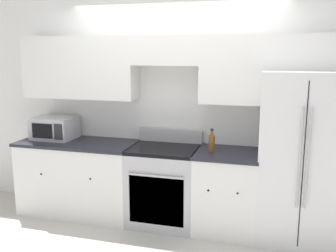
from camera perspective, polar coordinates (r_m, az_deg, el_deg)
ground_plane at (r=4.24m, az=-1.17°, el=-16.21°), size 12.00×12.00×0.00m
wall_back at (r=4.35m, az=1.01°, el=5.09°), size 8.00×0.39×2.60m
lower_cabinets_left at (r=4.74m, az=-13.39°, el=-7.58°), size 1.42×0.64×0.90m
lower_cabinets_right at (r=4.21m, az=8.85°, el=-9.82°), size 0.68×0.64×0.90m
oven_range at (r=4.34m, az=-0.62°, el=-8.98°), size 0.76×0.65×1.06m
refrigerator at (r=4.11m, az=19.55°, el=-4.52°), size 0.84×0.73×1.77m
microwave at (r=4.83m, az=-16.85°, el=-0.26°), size 0.49×0.41×0.27m
bottle at (r=4.06m, az=6.68°, el=-2.51°), size 0.07×0.07×0.25m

